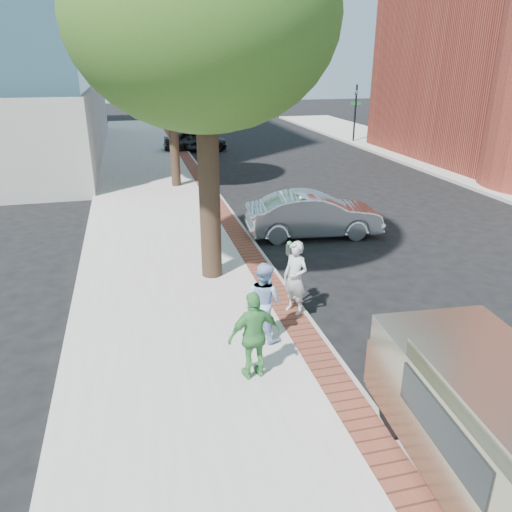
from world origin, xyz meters
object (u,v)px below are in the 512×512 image
object	(u,v)px
parking_meter	(290,260)
person_gray	(295,278)
person_green	(254,335)
sedan_silver	(314,215)
van	(509,440)
person_officer	(264,301)
bg_car	(195,140)

from	to	relation	value
parking_meter	person_gray	world-z (taller)	person_gray
person_green	sedan_silver	distance (m)	8.13
parking_meter	person_gray	distance (m)	0.49
person_gray	van	world-z (taller)	van
sedan_silver	van	world-z (taller)	van
sedan_silver	van	size ratio (longest dim) A/B	0.86
person_gray	person_officer	bearing A→B (deg)	-79.87
parking_meter	person_green	world-z (taller)	person_green
bg_car	parking_meter	bearing A→B (deg)	176.50
person_gray	van	distance (m)	5.42
person_green	bg_car	distance (m)	24.12
parking_meter	van	size ratio (longest dim) A/B	0.29
parking_meter	van	distance (m)	5.84
person_green	bg_car	world-z (taller)	person_green
sedan_silver	bg_car	distance (m)	16.88
bg_car	sedan_silver	bearing A→B (deg)	-176.24
person_green	sedan_silver	xyz separation A→B (m)	(3.76, 7.20, -0.25)
parking_meter	bg_car	xyz separation A→B (m)	(0.78, 21.48, -0.54)
bg_car	person_gray	bearing A→B (deg)	176.49
person_officer	bg_car	distance (m)	22.85
parking_meter	bg_car	world-z (taller)	parking_meter
van	bg_car	bearing A→B (deg)	94.77
sedan_silver	van	bearing A→B (deg)	178.61
person_green	van	distance (m)	4.04
parking_meter	bg_car	distance (m)	21.51
sedan_silver	bg_car	xyz separation A→B (m)	(-1.52, 16.81, -0.05)
bg_car	van	distance (m)	27.24
parking_meter	sedan_silver	distance (m)	5.23
person_officer	person_green	bearing A→B (deg)	120.45
parking_meter	person_gray	xyz separation A→B (m)	(-0.02, -0.43, -0.24)
person_green	van	world-z (taller)	van
sedan_silver	van	xyz separation A→B (m)	(-1.33, -10.43, 0.28)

